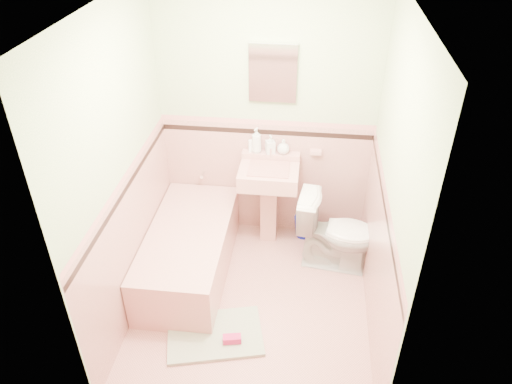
# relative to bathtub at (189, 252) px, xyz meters

# --- Properties ---
(floor) EXTENTS (2.20, 2.20, 0.00)m
(floor) POSITION_rel_bathtub_xyz_m (0.63, -0.33, -0.23)
(floor) COLOR tan
(floor) RESTS_ON ground
(ceiling) EXTENTS (2.20, 2.20, 0.00)m
(ceiling) POSITION_rel_bathtub_xyz_m (0.63, -0.33, 2.27)
(ceiling) COLOR white
(ceiling) RESTS_ON ground
(wall_back) EXTENTS (2.50, 0.00, 2.50)m
(wall_back) POSITION_rel_bathtub_xyz_m (0.63, 0.77, 1.02)
(wall_back) COLOR #F3E1C6
(wall_back) RESTS_ON ground
(wall_front) EXTENTS (2.50, 0.00, 2.50)m
(wall_front) POSITION_rel_bathtub_xyz_m (0.63, -1.43, 1.02)
(wall_front) COLOR #F3E1C6
(wall_front) RESTS_ON ground
(wall_left) EXTENTS (0.00, 2.50, 2.50)m
(wall_left) POSITION_rel_bathtub_xyz_m (-0.37, -0.33, 1.02)
(wall_left) COLOR #F3E1C6
(wall_left) RESTS_ON ground
(wall_right) EXTENTS (0.00, 2.50, 2.50)m
(wall_right) POSITION_rel_bathtub_xyz_m (1.63, -0.33, 1.02)
(wall_right) COLOR #F3E1C6
(wall_right) RESTS_ON ground
(wainscot_back) EXTENTS (2.00, 0.00, 2.00)m
(wainscot_back) POSITION_rel_bathtub_xyz_m (0.63, 0.76, 0.38)
(wainscot_back) COLOR #D2938D
(wainscot_back) RESTS_ON ground
(wainscot_front) EXTENTS (2.00, 0.00, 2.00)m
(wainscot_front) POSITION_rel_bathtub_xyz_m (0.63, -1.42, 0.38)
(wainscot_front) COLOR #D2938D
(wainscot_front) RESTS_ON ground
(wainscot_left) EXTENTS (0.00, 2.20, 2.20)m
(wainscot_left) POSITION_rel_bathtub_xyz_m (-0.36, -0.33, 0.38)
(wainscot_left) COLOR #D2938D
(wainscot_left) RESTS_ON ground
(wainscot_right) EXTENTS (0.00, 2.20, 2.20)m
(wainscot_right) POSITION_rel_bathtub_xyz_m (1.62, -0.33, 0.38)
(wainscot_right) COLOR #D2938D
(wainscot_right) RESTS_ON ground
(accent_back) EXTENTS (2.00, 0.00, 2.00)m
(accent_back) POSITION_rel_bathtub_xyz_m (0.63, 0.75, 0.90)
(accent_back) COLOR black
(accent_back) RESTS_ON ground
(accent_front) EXTENTS (2.00, 0.00, 2.00)m
(accent_front) POSITION_rel_bathtub_xyz_m (0.63, -1.41, 0.90)
(accent_front) COLOR black
(accent_front) RESTS_ON ground
(accent_left) EXTENTS (0.00, 2.20, 2.20)m
(accent_left) POSITION_rel_bathtub_xyz_m (-0.35, -0.33, 0.89)
(accent_left) COLOR black
(accent_left) RESTS_ON ground
(accent_right) EXTENTS (0.00, 2.20, 2.20)m
(accent_right) POSITION_rel_bathtub_xyz_m (1.61, -0.33, 0.89)
(accent_right) COLOR black
(accent_right) RESTS_ON ground
(cap_back) EXTENTS (2.00, 0.00, 2.00)m
(cap_back) POSITION_rel_bathtub_xyz_m (0.63, 0.75, 0.99)
(cap_back) COLOR tan
(cap_back) RESTS_ON ground
(cap_front) EXTENTS (2.00, 0.00, 2.00)m
(cap_front) POSITION_rel_bathtub_xyz_m (0.63, -1.41, 0.99)
(cap_front) COLOR tan
(cap_front) RESTS_ON ground
(cap_left) EXTENTS (0.00, 2.20, 2.20)m
(cap_left) POSITION_rel_bathtub_xyz_m (-0.35, -0.33, 1.00)
(cap_left) COLOR tan
(cap_left) RESTS_ON ground
(cap_right) EXTENTS (0.00, 2.20, 2.20)m
(cap_right) POSITION_rel_bathtub_xyz_m (1.61, -0.33, 1.00)
(cap_right) COLOR tan
(cap_right) RESTS_ON ground
(bathtub) EXTENTS (0.70, 1.50, 0.45)m
(bathtub) POSITION_rel_bathtub_xyz_m (0.00, 0.00, 0.00)
(bathtub) COLOR tan
(bathtub) RESTS_ON floor
(tub_faucet) EXTENTS (0.04, 0.12, 0.04)m
(tub_faucet) POSITION_rel_bathtub_xyz_m (0.00, 0.72, 0.41)
(tub_faucet) COLOR silver
(tub_faucet) RESTS_ON wall_back
(sink) EXTENTS (0.55, 0.48, 0.87)m
(sink) POSITION_rel_bathtub_xyz_m (0.68, 0.53, 0.21)
(sink) COLOR tan
(sink) RESTS_ON floor
(sink_faucet) EXTENTS (0.02, 0.02, 0.10)m
(sink_faucet) POSITION_rel_bathtub_xyz_m (0.68, 0.67, 0.72)
(sink_faucet) COLOR silver
(sink_faucet) RESTS_ON sink
(medicine_cabinet) EXTENTS (0.42, 0.04, 0.52)m
(medicine_cabinet) POSITION_rel_bathtub_xyz_m (0.68, 0.74, 1.47)
(medicine_cabinet) COLOR white
(medicine_cabinet) RESTS_ON wall_back
(soap_dish) EXTENTS (0.11, 0.06, 0.04)m
(soap_dish) POSITION_rel_bathtub_xyz_m (1.10, 0.73, 0.72)
(soap_dish) COLOR tan
(soap_dish) RESTS_ON wall_back
(soap_bottle_left) EXTENTS (0.12, 0.12, 0.25)m
(soap_bottle_left) POSITION_rel_bathtub_xyz_m (0.54, 0.71, 0.83)
(soap_bottle_left) COLOR #B2B2B2
(soap_bottle_left) RESTS_ON sink
(soap_bottle_mid) EXTENTS (0.10, 0.11, 0.18)m
(soap_bottle_mid) POSITION_rel_bathtub_xyz_m (0.67, 0.71, 0.79)
(soap_bottle_mid) COLOR #B2B2B2
(soap_bottle_mid) RESTS_ON sink
(soap_bottle_right) EXTENTS (0.12, 0.12, 0.15)m
(soap_bottle_right) POSITION_rel_bathtub_xyz_m (0.80, 0.71, 0.78)
(soap_bottle_right) COLOR #B2B2B2
(soap_bottle_right) RESTS_ON sink
(tube) EXTENTS (0.04, 0.04, 0.12)m
(tube) POSITION_rel_bathtub_xyz_m (0.48, 0.71, 0.76)
(tube) COLOR white
(tube) RESTS_ON sink
(toilet) EXTENTS (0.78, 0.51, 0.75)m
(toilet) POSITION_rel_bathtub_xyz_m (1.35, 0.27, 0.15)
(toilet) COLOR white
(toilet) RESTS_ON floor
(bucket) EXTENTS (0.24, 0.24, 0.22)m
(bucket) POSITION_rel_bathtub_xyz_m (1.04, 0.67, -0.12)
(bucket) COLOR #111CB2
(bucket) RESTS_ON floor
(bath_mat) EXTENTS (0.86, 0.68, 0.03)m
(bath_mat) POSITION_rel_bathtub_xyz_m (0.37, -0.74, -0.21)
(bath_mat) COLOR #9EA88C
(bath_mat) RESTS_ON floor
(shoe) EXTENTS (0.16, 0.10, 0.06)m
(shoe) POSITION_rel_bathtub_xyz_m (0.52, -0.80, -0.17)
(shoe) COLOR #BF1E59
(shoe) RESTS_ON bath_mat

